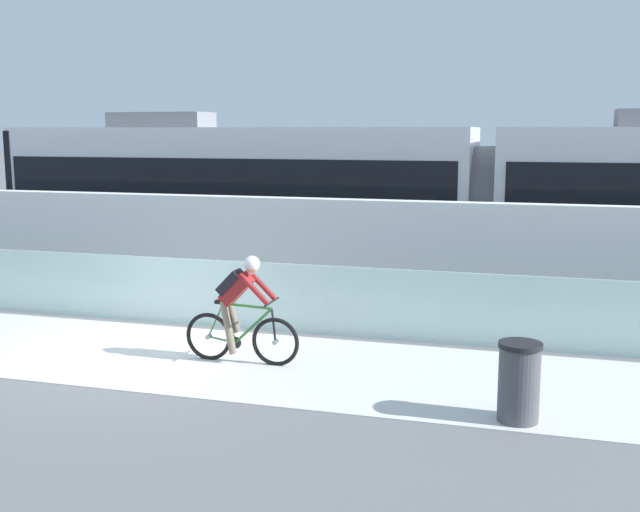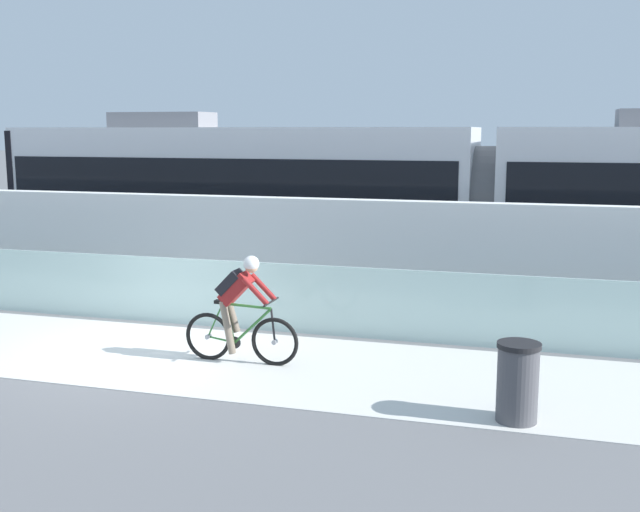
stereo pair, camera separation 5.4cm
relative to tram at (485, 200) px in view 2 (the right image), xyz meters
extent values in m
plane|color=slate|center=(-4.67, -6.85, -1.89)|extent=(200.00, 200.00, 0.00)
cube|color=silver|center=(-4.67, -6.85, -1.89)|extent=(32.00, 3.20, 0.01)
cube|color=silver|center=(-4.67, -5.00, -1.30)|extent=(32.00, 0.05, 1.18)
cube|color=white|center=(-4.67, -3.20, -0.83)|extent=(32.00, 0.36, 2.12)
cube|color=#595654|center=(-4.67, -0.72, -1.89)|extent=(32.00, 0.08, 0.01)
cube|color=#595654|center=(-4.67, 0.72, -1.89)|extent=(32.00, 0.08, 0.01)
cube|color=silver|center=(-5.74, 0.00, 0.01)|extent=(11.00, 2.50, 3.10)
cube|color=black|center=(-5.74, 0.00, 0.36)|extent=(10.56, 2.54, 1.04)
cube|color=orange|center=(-5.74, 0.00, -1.36)|extent=(10.78, 2.53, 0.28)
cube|color=slate|center=(-7.72, 0.00, 1.74)|extent=(2.40, 1.10, 0.36)
cube|color=#232326|center=(-9.26, 0.00, -1.53)|extent=(1.40, 1.88, 0.20)
cylinder|color=black|center=(-9.26, -0.72, -1.59)|extent=(0.60, 0.10, 0.60)
cylinder|color=black|center=(-9.26, 0.72, -1.59)|extent=(0.60, 0.10, 0.60)
cube|color=#232326|center=(-2.22, 0.00, -1.53)|extent=(1.40, 1.88, 0.20)
cylinder|color=black|center=(-2.22, -0.72, -1.59)|extent=(0.60, 0.10, 0.60)
cylinder|color=black|center=(-2.22, 0.72, -1.59)|extent=(0.60, 0.10, 0.60)
cube|color=black|center=(-11.19, 0.00, 0.01)|extent=(0.16, 2.54, 2.94)
cube|color=#232326|center=(2.24, 0.00, -1.53)|extent=(1.40, 1.88, 0.20)
cylinder|color=black|center=(2.24, -0.72, -1.59)|extent=(0.60, 0.10, 0.60)
cylinder|color=black|center=(2.24, 0.72, -1.59)|extent=(0.60, 0.10, 0.60)
cylinder|color=#59595B|center=(0.01, 0.00, 0.01)|extent=(0.60, 2.30, 2.30)
torus|color=black|center=(-2.42, -6.85, -1.53)|extent=(0.72, 0.06, 0.72)
cylinder|color=#99999E|center=(-2.42, -6.85, -1.53)|extent=(0.07, 0.10, 0.07)
torus|color=black|center=(-3.47, -6.85, -1.53)|extent=(0.72, 0.06, 0.72)
cylinder|color=#99999E|center=(-3.47, -6.85, -1.53)|extent=(0.07, 0.10, 0.07)
cylinder|color=#337233|center=(-2.76, -6.85, -1.32)|extent=(0.60, 0.04, 0.58)
cylinder|color=#337233|center=(-3.14, -6.85, -1.30)|extent=(0.22, 0.04, 0.59)
cylinder|color=#337233|center=(-2.85, -6.85, -1.03)|extent=(0.76, 0.04, 0.07)
cylinder|color=#337233|center=(-3.26, -6.85, -1.56)|extent=(0.43, 0.03, 0.09)
cylinder|color=#337233|center=(-3.35, -6.85, -1.27)|extent=(0.27, 0.02, 0.53)
cylinder|color=black|center=(-2.45, -6.85, -1.29)|extent=(0.08, 0.03, 0.49)
cube|color=black|center=(-3.23, -6.85, -0.99)|extent=(0.24, 0.10, 0.05)
cylinder|color=black|center=(-2.47, -6.85, -0.94)|extent=(0.03, 0.58, 0.03)
cylinder|color=#262628|center=(-3.05, -6.85, -1.59)|extent=(0.18, 0.02, 0.18)
cube|color=maroon|center=(-3.01, -6.85, -0.78)|extent=(0.50, 0.28, 0.51)
cube|color=black|center=(-3.10, -6.85, -0.69)|extent=(0.38, 0.30, 0.38)
sphere|color=tan|center=(-2.77, -6.85, -0.43)|extent=(0.20, 0.20, 0.20)
sphere|color=silver|center=(-2.77, -6.85, -0.40)|extent=(0.23, 0.23, 0.23)
cylinder|color=maroon|center=(-2.65, -7.01, -0.77)|extent=(0.41, 0.08, 0.41)
cylinder|color=maroon|center=(-2.65, -6.69, -0.77)|extent=(0.41, 0.08, 0.41)
cylinder|color=#726656|center=(-3.12, -6.94, -1.35)|extent=(0.25, 0.11, 0.79)
cylinder|color=#726656|center=(-3.12, -6.76, -1.21)|extent=(0.25, 0.11, 0.52)
cylinder|color=#47474C|center=(1.03, -8.10, -1.44)|extent=(0.48, 0.48, 0.90)
cylinder|color=black|center=(1.03, -8.10, -0.96)|extent=(0.51, 0.51, 0.06)
camera|label=1|loc=(1.18, -17.00, 1.50)|focal=43.11mm
camera|label=2|loc=(1.24, -16.99, 1.50)|focal=43.11mm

